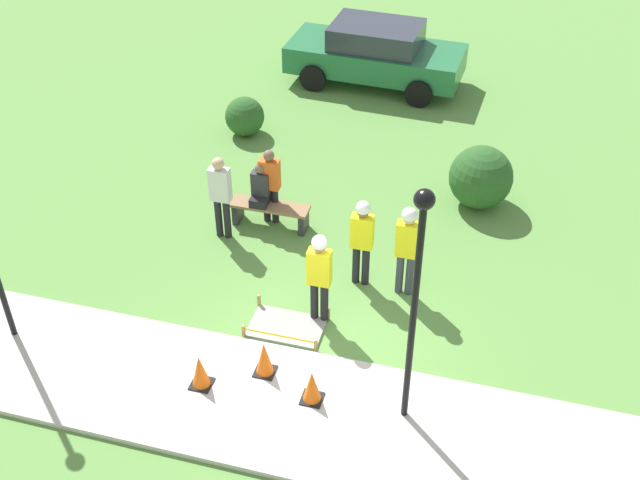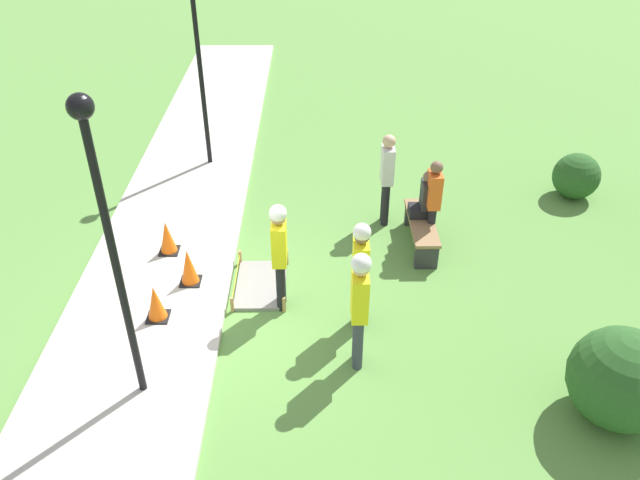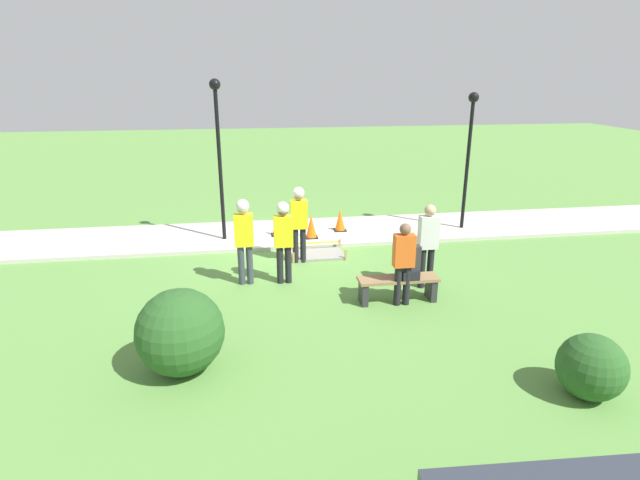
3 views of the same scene
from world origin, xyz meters
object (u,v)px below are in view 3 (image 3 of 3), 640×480
(traffic_cone_sidewalk_edge, at_px, (277,225))
(worker_assistant, at_px, (244,234))
(park_bench, at_px, (398,285))
(worker_trainee, at_px, (299,218))
(traffic_cone_far_patch, at_px, (311,227))
(traffic_cone_near_patch, at_px, (340,220))
(worker_supervisor, at_px, (283,235))
(bystander_in_gray_shirt, at_px, (428,241))
(lamppost_near, at_px, (218,138))
(lamppost_far, at_px, (470,141))
(bystander_in_orange_shirt, at_px, (404,260))
(person_seated_on_bench, at_px, (410,261))

(traffic_cone_sidewalk_edge, xyz_separation_m, worker_assistant, (0.89, 3.01, 0.75))
(park_bench, distance_m, worker_assistant, 3.37)
(traffic_cone_sidewalk_edge, xyz_separation_m, park_bench, (-2.11, 4.33, -0.04))
(worker_assistant, distance_m, worker_trainee, 1.71)
(traffic_cone_far_patch, bearing_deg, traffic_cone_sidewalk_edge, -21.61)
(traffic_cone_near_patch, height_order, worker_supervisor, worker_supervisor)
(traffic_cone_near_patch, xyz_separation_m, traffic_cone_sidewalk_edge, (1.78, 0.17, -0.01))
(bystander_in_gray_shirt, bearing_deg, worker_supervisor, -12.87)
(traffic_cone_near_patch, height_order, park_bench, traffic_cone_near_patch)
(traffic_cone_near_patch, xyz_separation_m, lamppost_near, (3.23, 0.27, 2.38))
(traffic_cone_near_patch, height_order, traffic_cone_sidewalk_edge, traffic_cone_near_patch)
(traffic_cone_far_patch, xyz_separation_m, lamppost_far, (-4.43, -0.29, 2.17))
(traffic_cone_sidewalk_edge, distance_m, lamppost_near, 2.80)
(traffic_cone_far_patch, bearing_deg, worker_supervisor, 70.73)
(park_bench, xyz_separation_m, worker_assistant, (3.00, -1.32, 0.79))
(bystander_in_orange_shirt, relative_size, lamppost_near, 0.40)
(worker_assistant, distance_m, bystander_in_orange_shirt, 3.38)
(park_bench, xyz_separation_m, bystander_in_orange_shirt, (-0.03, 0.16, 0.59))
(traffic_cone_far_patch, bearing_deg, worker_trainee, 72.18)
(bystander_in_orange_shirt, relative_size, lamppost_far, 0.44)
(worker_assistant, xyz_separation_m, bystander_in_orange_shirt, (-3.03, 1.49, -0.20))
(traffic_cone_near_patch, bearing_deg, worker_trainee, 56.03)
(worker_assistant, bearing_deg, person_seated_on_bench, 156.74)
(park_bench, bearing_deg, bystander_in_orange_shirt, 101.95)
(bystander_in_orange_shirt, height_order, lamppost_near, lamppost_near)
(worker_assistant, bearing_deg, park_bench, 156.16)
(traffic_cone_near_patch, xyz_separation_m, worker_trainee, (1.38, 2.05, 0.71))
(worker_assistant, distance_m, bystander_in_gray_shirt, 3.86)
(worker_assistant, height_order, bystander_in_gray_shirt, worker_assistant)
(traffic_cone_far_patch, bearing_deg, worker_assistant, 56.21)
(traffic_cone_near_patch, xyz_separation_m, park_bench, (-0.33, 4.51, -0.05))
(lamppost_far, bearing_deg, worker_assistant, 25.39)
(park_bench, height_order, lamppost_near, lamppost_near)
(worker_supervisor, xyz_separation_m, worker_trainee, (-0.46, -1.19, 0.03))
(traffic_cone_near_patch, distance_m, bystander_in_orange_shirt, 4.71)
(worker_trainee, bearing_deg, worker_assistant, 41.26)
(traffic_cone_far_patch, xyz_separation_m, worker_trainee, (0.49, 1.53, 0.70))
(person_seated_on_bench, height_order, lamppost_near, lamppost_near)
(traffic_cone_near_patch, relative_size, traffic_cone_sidewalk_edge, 1.04)
(person_seated_on_bench, relative_size, lamppost_near, 0.22)
(bystander_in_gray_shirt, xyz_separation_m, lamppost_far, (-2.43, -3.69, 1.54))
(traffic_cone_near_patch, relative_size, person_seated_on_bench, 0.69)
(worker_assistant, relative_size, worker_trainee, 1.02)
(traffic_cone_far_patch, height_order, worker_trainee, worker_trainee)
(person_seated_on_bench, bearing_deg, worker_supervisor, -28.91)
(traffic_cone_sidewalk_edge, xyz_separation_m, lamppost_far, (-5.32, 0.06, 2.19))
(traffic_cone_sidewalk_edge, bearing_deg, bystander_in_orange_shirt, 115.50)
(bystander_in_gray_shirt, bearing_deg, lamppost_near, -40.06)
(traffic_cone_sidewalk_edge, height_order, worker_supervisor, worker_supervisor)
(traffic_cone_near_patch, bearing_deg, park_bench, 94.14)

